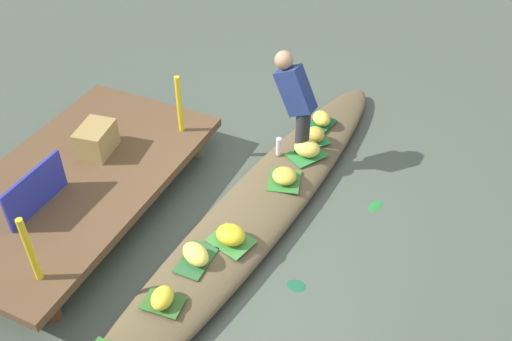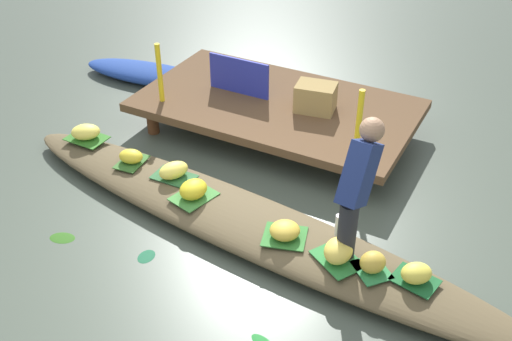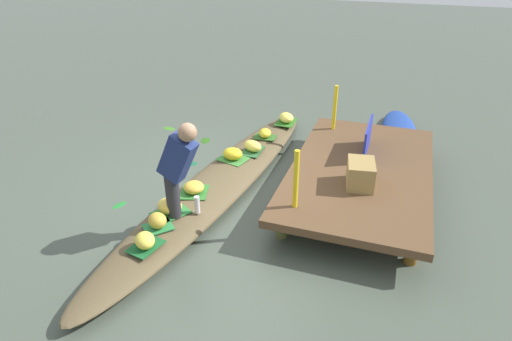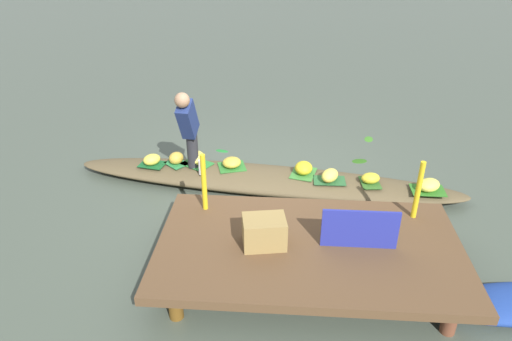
{
  "view_description": "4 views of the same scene",
  "coord_description": "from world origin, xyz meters",
  "px_view_note": "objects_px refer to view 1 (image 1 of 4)",
  "views": [
    {
      "loc": [
        -3.9,
        -1.86,
        4.33
      ],
      "look_at": [
        0.41,
        0.17,
        0.33
      ],
      "focal_mm": 40.6,
      "sensor_mm": 36.0,
      "label": 1
    },
    {
      "loc": [
        2.18,
        -3.86,
        3.74
      ],
      "look_at": [
        -0.02,
        0.28,
        0.52
      ],
      "focal_mm": 42.59,
      "sensor_mm": 36.0,
      "label": 2
    },
    {
      "loc": [
        4.79,
        2.19,
        3.15
      ],
      "look_at": [
        0.18,
        0.59,
        0.51
      ],
      "focal_mm": 31.06,
      "sensor_mm": 36.0,
      "label": 3
    },
    {
      "loc": [
        -0.29,
        5.74,
        3.4
      ],
      "look_at": [
        0.08,
        0.58,
        0.57
      ],
      "focal_mm": 32.57,
      "sensor_mm": 36.0,
      "label": 4
    }
  ],
  "objects_px": {
    "water_bottle": "(279,146)",
    "banana_bunch_3": "(196,254)",
    "banana_bunch_4": "(162,298)",
    "produce_crate": "(96,139)",
    "banana_bunch_0": "(284,176)",
    "market_banner": "(35,190)",
    "banana_bunch_5": "(322,118)",
    "banana_bunch_2": "(307,148)",
    "banana_bunch_7": "(316,134)",
    "banana_bunch_1": "(231,235)",
    "vendor_person": "(296,98)",
    "vendor_boat": "(254,213)"
  },
  "relations": [
    {
      "from": "banana_bunch_7",
      "to": "market_banner",
      "type": "relative_size",
      "value": 0.29
    },
    {
      "from": "vendor_boat",
      "to": "banana_bunch_3",
      "type": "relative_size",
      "value": 18.06
    },
    {
      "from": "banana_bunch_5",
      "to": "banana_bunch_7",
      "type": "distance_m",
      "value": 0.35
    },
    {
      "from": "vendor_boat",
      "to": "banana_bunch_5",
      "type": "distance_m",
      "value": 1.67
    },
    {
      "from": "banana_bunch_1",
      "to": "banana_bunch_5",
      "type": "xyz_separation_m",
      "value": [
        2.2,
        -0.11,
        -0.01
      ]
    },
    {
      "from": "banana_bunch_0",
      "to": "banana_bunch_7",
      "type": "bearing_deg",
      "value": -3.15
    },
    {
      "from": "banana_bunch_1",
      "to": "banana_bunch_3",
      "type": "bearing_deg",
      "value": 152.6
    },
    {
      "from": "banana_bunch_4",
      "to": "banana_bunch_3",
      "type": "bearing_deg",
      "value": -1.85
    },
    {
      "from": "banana_bunch_2",
      "to": "vendor_person",
      "type": "height_order",
      "value": "vendor_person"
    },
    {
      "from": "vendor_person",
      "to": "water_bottle",
      "type": "xyz_separation_m",
      "value": [
        -0.16,
        0.12,
        -0.58
      ]
    },
    {
      "from": "banana_bunch_0",
      "to": "banana_bunch_4",
      "type": "bearing_deg",
      "value": 170.54
    },
    {
      "from": "banana_bunch_5",
      "to": "banana_bunch_2",
      "type": "bearing_deg",
      "value": -174.56
    },
    {
      "from": "vendor_boat",
      "to": "produce_crate",
      "type": "xyz_separation_m",
      "value": [
        -0.09,
        1.85,
        0.44
      ]
    },
    {
      "from": "vendor_boat",
      "to": "banana_bunch_4",
      "type": "height_order",
      "value": "banana_bunch_4"
    },
    {
      "from": "banana_bunch_4",
      "to": "produce_crate",
      "type": "distance_m",
      "value": 2.16
    },
    {
      "from": "banana_bunch_2",
      "to": "produce_crate",
      "type": "bearing_deg",
      "value": 118.36
    },
    {
      "from": "banana_bunch_2",
      "to": "banana_bunch_1",
      "type": "bearing_deg",
      "value": 173.57
    },
    {
      "from": "banana_bunch_7",
      "to": "produce_crate",
      "type": "height_order",
      "value": "produce_crate"
    },
    {
      "from": "banana_bunch_2",
      "to": "water_bottle",
      "type": "height_order",
      "value": "water_bottle"
    },
    {
      "from": "banana_bunch_0",
      "to": "banana_bunch_5",
      "type": "distance_m",
      "value": 1.17
    },
    {
      "from": "vendor_boat",
      "to": "market_banner",
      "type": "bearing_deg",
      "value": 126.52
    },
    {
      "from": "market_banner",
      "to": "vendor_person",
      "type": "bearing_deg",
      "value": -40.66
    },
    {
      "from": "banana_bunch_0",
      "to": "market_banner",
      "type": "xyz_separation_m",
      "value": [
        -1.55,
        1.95,
        0.31
      ]
    },
    {
      "from": "banana_bunch_1",
      "to": "banana_bunch_2",
      "type": "distance_m",
      "value": 1.56
    },
    {
      "from": "banana_bunch_7",
      "to": "vendor_boat",
      "type": "bearing_deg",
      "value": 172.16
    },
    {
      "from": "banana_bunch_2",
      "to": "market_banner",
      "type": "height_order",
      "value": "market_banner"
    },
    {
      "from": "banana_bunch_2",
      "to": "banana_bunch_7",
      "type": "xyz_separation_m",
      "value": [
        0.3,
        0.01,
        -0.01
      ]
    },
    {
      "from": "vendor_boat",
      "to": "banana_bunch_3",
      "type": "distance_m",
      "value": 0.93
    },
    {
      "from": "banana_bunch_7",
      "to": "water_bottle",
      "type": "bearing_deg",
      "value": 145.11
    },
    {
      "from": "banana_bunch_5",
      "to": "market_banner",
      "type": "distance_m",
      "value": 3.36
    },
    {
      "from": "vendor_boat",
      "to": "banana_bunch_0",
      "type": "bearing_deg",
      "value": -9.33
    },
    {
      "from": "banana_bunch_5",
      "to": "market_banner",
      "type": "height_order",
      "value": "market_banner"
    },
    {
      "from": "banana_bunch_4",
      "to": "banana_bunch_5",
      "type": "bearing_deg",
      "value": -5.79
    },
    {
      "from": "banana_bunch_0",
      "to": "produce_crate",
      "type": "xyz_separation_m",
      "value": [
        -0.58,
        1.98,
        0.25
      ]
    },
    {
      "from": "banana_bunch_1",
      "to": "banana_bunch_2",
      "type": "bearing_deg",
      "value": -6.43
    },
    {
      "from": "banana_bunch_3",
      "to": "banana_bunch_5",
      "type": "relative_size",
      "value": 1.21
    },
    {
      "from": "banana_bunch_5",
      "to": "banana_bunch_7",
      "type": "bearing_deg",
      "value": -171.41
    },
    {
      "from": "banana_bunch_1",
      "to": "banana_bunch_3",
      "type": "distance_m",
      "value": 0.4
    },
    {
      "from": "banana_bunch_0",
      "to": "banana_bunch_3",
      "type": "xyz_separation_m",
      "value": [
        -1.38,
        0.3,
        0.01
      ]
    },
    {
      "from": "water_bottle",
      "to": "market_banner",
      "type": "distance_m",
      "value": 2.61
    },
    {
      "from": "banana_bunch_4",
      "to": "market_banner",
      "type": "bearing_deg",
      "value": 76.96
    },
    {
      "from": "banana_bunch_2",
      "to": "vendor_person",
      "type": "xyz_separation_m",
      "value": [
        0.04,
        0.18,
        0.59
      ]
    },
    {
      "from": "banana_bunch_1",
      "to": "vendor_person",
      "type": "height_order",
      "value": "vendor_person"
    },
    {
      "from": "banana_bunch_1",
      "to": "banana_bunch_4",
      "type": "distance_m",
      "value": 0.92
    },
    {
      "from": "vendor_person",
      "to": "market_banner",
      "type": "distance_m",
      "value": 2.81
    },
    {
      "from": "banana_bunch_4",
      "to": "vendor_person",
      "type": "distance_m",
      "value": 2.58
    },
    {
      "from": "water_bottle",
      "to": "banana_bunch_3",
      "type": "bearing_deg",
      "value": 178.09
    },
    {
      "from": "banana_bunch_2",
      "to": "banana_bunch_3",
      "type": "height_order",
      "value": "banana_bunch_2"
    },
    {
      "from": "vendor_boat",
      "to": "market_banner",
      "type": "height_order",
      "value": "market_banner"
    },
    {
      "from": "banana_bunch_2",
      "to": "produce_crate",
      "type": "height_order",
      "value": "produce_crate"
    }
  ]
}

